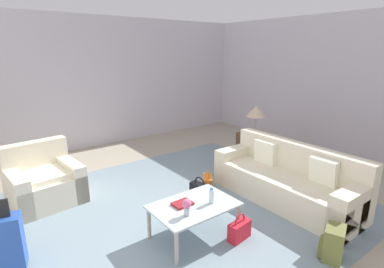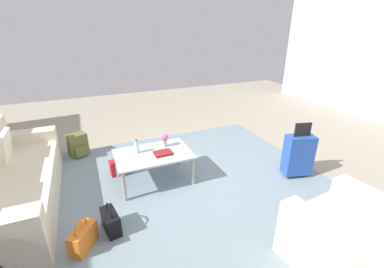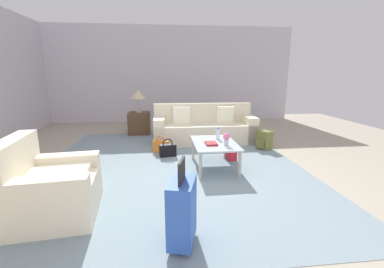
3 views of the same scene
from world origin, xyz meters
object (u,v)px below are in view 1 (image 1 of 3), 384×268
Objects in this scene: armchair at (44,183)px; table_lamp at (256,112)px; suitcase_blue at (2,243)px; backpack_olive at (333,244)px; coffee_table_book at (182,204)px; side_table at (254,146)px; water_bottle at (212,196)px; coffee_table at (194,208)px; handbag_black at (199,190)px; handbag_red at (239,230)px; flower_vase at (187,206)px; handbag_orange at (208,183)px; couch at (288,181)px.

table_lamp is at bearing -9.32° from armchair.
suitcase_blue is 2.12× the size of backpack_olive.
side_table is at bearing 24.80° from coffee_table_book.
armchair is 4.16m from backpack_olive.
table_lamp is (2.60, 1.60, 0.50)m from water_bottle.
suitcase_blue is (-0.69, -1.47, 0.05)m from armchair.
coffee_table is at bearing 127.67° from backpack_olive.
backpack_olive is at bearing -82.10° from handbag_black.
handbag_black is 1.21m from handbag_red.
backpack_olive is (1.22, -1.14, -0.38)m from flower_vase.
coffee_table_book is at bearing -143.06° from handbag_orange.
armchair is 1.87× the size of side_table.
couch reaches higher than flower_vase.
coffee_table reaches higher than handbag_black.
handbag_red is (-0.29, -1.18, 0.00)m from handbag_black.
couch is 3.87× the size of table_lamp.
water_bottle is at bearing -128.00° from handbag_orange.
armchair is at bearing 170.68° from side_table.
coffee_table_book is (-1.91, 0.18, 0.16)m from couch.
handbag_orange is (-0.80, 1.02, -0.18)m from couch.
coffee_table is at bearing -137.30° from handbag_orange.
handbag_orange is at bearing 66.22° from handbag_red.
coffee_table is at bearing -34.83° from coffee_table_book.
flower_vase is (-0.22, -0.15, 0.18)m from coffee_table.
suitcase_blue is at bearing 154.47° from flower_vase.
armchair is at bearing 118.43° from coffee_table_book.
coffee_table is 0.32m from flower_vase.
coffee_table_book is 3.25m from side_table.
water_bottle is 0.57× the size of handbag_black.
coffee_table_book is 0.67× the size of handbag_orange.
suitcase_blue is at bearing 155.60° from handbag_red.
couch reaches higher than suitcase_blue.
suitcase_blue is at bearing -170.54° from side_table.
suitcase_blue is at bearing 146.40° from backpack_olive.
handbag_red is at bearing -53.83° from water_bottle.
backpack_olive is (-0.00, -2.21, 0.06)m from handbag_orange.
coffee_table is 2.94× the size of handbag_red.
water_bottle is 2.35m from suitcase_blue.
backpack_olive is at bearing -33.60° from suitcase_blue.
flower_vase is 1.68m from handbag_orange.
handbag_black is at bearing 39.08° from coffee_table_book.
handbag_black is (0.83, 0.70, -0.34)m from coffee_table_book.
side_table is 3.32m from backpack_olive.
handbag_orange is at bearing 127.99° from couch.
armchair is at bearing 123.55° from water_bottle.
water_bottle reaches higher than handbag_red.
couch is at bearing -11.91° from suitcase_blue.
armchair reaches higher than handbag_orange.
coffee_table_book is (-0.12, 0.08, 0.07)m from coffee_table.
table_lamp reaches higher than handbag_red.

